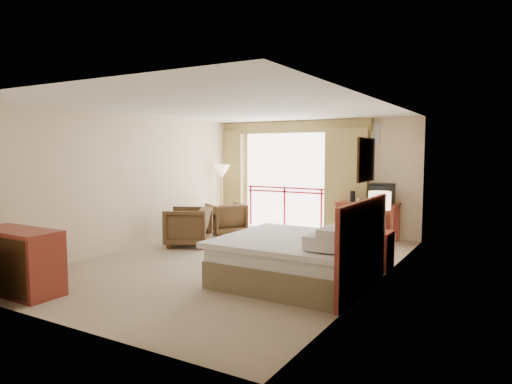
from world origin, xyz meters
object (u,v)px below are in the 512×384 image
Objects in this scene: wastebasket at (342,236)px; armchair_far at (226,234)px; bed at (300,258)px; side_table at (205,222)px; armchair_near at (188,246)px; desk at (369,211)px; dresser at (18,261)px; nightstand at (378,250)px; tv at (382,194)px; table_lamp at (380,201)px; floor_lamp at (222,174)px.

armchair_far is (-2.74, -0.36, -0.16)m from wastebasket.
side_table is at bearing 147.10° from bed.
desk is at bearing 103.39° from armchair_near.
armchair_near is at bearing 88.64° from dresser.
dresser is at bearing -142.29° from bed.
wastebasket is at bearing 126.44° from nightstand.
tv is 0.54× the size of armchair_near.
wastebasket is at bearing 17.14° from side_table.
desk is at bearing 24.04° from side_table.
table_lamp reaches higher than bed.
tv is at bearing 138.17° from armchair_far.
desk is 3.34m from armchair_far.
tv is at bearing 36.85° from wastebasket.
bed is 4.10× the size of side_table.
dresser is at bearing -131.13° from tv.
table_lamp reaches higher than armchair_near.
dresser is (-3.93, -3.87, 0.13)m from nightstand.
wastebasket is 0.20× the size of floor_lamp.
table_lamp is 2.42m from desk.
bed is at bearing 37.03° from dresser.
table_lamp is 2.23m from tv.
side_table is (-3.41, 2.20, -0.02)m from bed.
wastebasket is at bearing -4.66° from floor_lamp.
table_lamp is at bearing 105.94° from armchair_far.
bed is 1.63m from nightstand.
armchair_near is (-3.89, -0.24, -1.13)m from table_lamp.
bed reaches higher than nightstand.
armchair_near is 1.07m from side_table.
tv is 0.30× the size of floor_lamp.
nightstand is at bearing -10.53° from side_table.
tv is (-0.53, 2.21, 0.75)m from nightstand.
armchair_near is (-3.06, -2.46, -0.66)m from desk.
nightstand is 0.48× the size of desk.
floor_lamp is at bearing -105.57° from armchair_far.
tv is at bearing 103.84° from table_lamp.
wastebasket is (-1.23, 1.64, -0.97)m from table_lamp.
side_table is at bearing -170.49° from tv.
desk reaches higher than armchair_far.
armchair_far is (-3.97, 1.33, -0.31)m from nightstand.
floor_lamp is at bearing 94.94° from dresser.
bed is at bearing -91.04° from desk.
desk is 0.50m from tv.
side_table is at bearing -162.86° from wastebasket.
table_lamp reaches higher than side_table.
wastebasket is at bearing 99.75° from armchair_near.
floor_lamp is 5.93m from dresser.
side_table is (-4.19, 0.73, -0.77)m from table_lamp.
nightstand is 3.91m from armchair_near.
nightstand is 4.20m from armchair_far.
bed is 3.37m from armchair_near.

